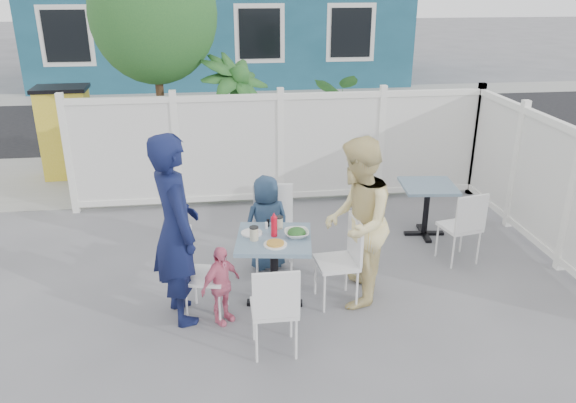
{
  "coord_description": "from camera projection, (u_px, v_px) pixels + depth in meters",
  "views": [
    {
      "loc": [
        -0.76,
        -5.2,
        3.09
      ],
      "look_at": [
        -0.09,
        0.05,
        0.96
      ],
      "focal_mm": 35.0,
      "sensor_mm": 36.0,
      "label": 1
    }
  ],
  "objects": [
    {
      "name": "ground",
      "position": [
        297.0,
        285.0,
        6.03
      ],
      "size": [
        80.0,
        80.0,
        0.0
      ],
      "primitive_type": "plane",
      "color": "slate"
    },
    {
      "name": "near_sidewalk",
      "position": [
        266.0,
        172.0,
        9.52
      ],
      "size": [
        24.0,
        2.6,
        0.01
      ],
      "primitive_type": "cube",
      "color": "gray",
      "rests_on": "ground"
    },
    {
      "name": "street",
      "position": [
        251.0,
        120.0,
        12.93
      ],
      "size": [
        24.0,
        5.0,
        0.01
      ],
      "primitive_type": "cube",
      "color": "black",
      "rests_on": "ground"
    },
    {
      "name": "far_sidewalk",
      "position": [
        244.0,
        94.0,
        15.78
      ],
      "size": [
        24.0,
        1.6,
        0.01
      ],
      "primitive_type": "cube",
      "color": "gray",
      "rests_on": "ground"
    },
    {
      "name": "fence_back",
      "position": [
        281.0,
        151.0,
        7.96
      ],
      "size": [
        5.86,
        0.08,
        1.6
      ],
      "color": "white",
      "rests_on": "ground"
    },
    {
      "name": "fence_right",
      "position": [
        541.0,
        186.0,
        6.64
      ],
      "size": [
        0.08,
        3.66,
        1.6
      ],
      "rotation": [
        0.0,
        0.0,
        1.57
      ],
      "color": "white",
      "rests_on": "ground"
    },
    {
      "name": "tree",
      "position": [
        153.0,
        14.0,
        7.91
      ],
      "size": [
        1.8,
        1.62,
        3.59
      ],
      "color": "#382316",
      "rests_on": "ground"
    },
    {
      "name": "utility_cabinet",
      "position": [
        67.0,
        134.0,
        9.07
      ],
      "size": [
        0.79,
        0.58,
        1.42
      ],
      "primitive_type": "cube",
      "rotation": [
        0.0,
        0.0,
        0.04
      ],
      "color": "gold",
      "rests_on": "ground"
    },
    {
      "name": "potted_shrub_a",
      "position": [
        234.0,
        124.0,
        8.44
      ],
      "size": [
        1.61,
        1.61,
        2.03
      ],
      "primitive_type": "imported",
      "rotation": [
        0.0,
        0.0,
        0.83
      ],
      "color": "#1F5224",
      "rests_on": "ground"
    },
    {
      "name": "potted_shrub_b",
      "position": [
        361.0,
        135.0,
        8.65
      ],
      "size": [
        1.69,
        1.54,
        1.62
      ],
      "primitive_type": "imported",
      "rotation": [
        0.0,
        0.0,
        3.35
      ],
      "color": "#1F5224",
      "rests_on": "ground"
    },
    {
      "name": "main_table",
      "position": [
        274.0,
        253.0,
        5.46
      ],
      "size": [
        0.81,
        0.81,
        0.75
      ],
      "rotation": [
        0.0,
        0.0,
        -0.14
      ],
      "color": "slate",
      "rests_on": "ground"
    },
    {
      "name": "spare_table",
      "position": [
        427.0,
        196.0,
        7.02
      ],
      "size": [
        0.71,
        0.71,
        0.68
      ],
      "rotation": [
        0.0,
        0.0,
        -0.1
      ],
      "color": "slate",
      "rests_on": "ground"
    },
    {
      "name": "chair_left",
      "position": [
        198.0,
        268.0,
        5.35
      ],
      "size": [
        0.46,
        0.47,
        0.87
      ],
      "rotation": [
        0.0,
        0.0,
        -1.8
      ],
      "color": "white",
      "rests_on": "ground"
    },
    {
      "name": "chair_right",
      "position": [
        344.0,
        254.0,
        5.56
      ],
      "size": [
        0.43,
        0.44,
        0.91
      ],
      "rotation": [
        0.0,
        0.0,
        1.65
      ],
      "color": "white",
      "rests_on": "ground"
    },
    {
      "name": "chair_back",
      "position": [
        273.0,
        222.0,
        6.22
      ],
      "size": [
        0.47,
        0.46,
        0.96
      ],
      "rotation": [
        0.0,
        0.0,
        3.06
      ],
      "color": "white",
      "rests_on": "ground"
    },
    {
      "name": "chair_near",
      "position": [
        275.0,
        305.0,
        4.74
      ],
      "size": [
        0.4,
        0.38,
        0.87
      ],
      "rotation": [
        0.0,
        0.0,
        0.0
      ],
      "color": "white",
      "rests_on": "ground"
    },
    {
      "name": "chair_spare",
      "position": [
        464.0,
        223.0,
        6.32
      ],
      "size": [
        0.47,
        0.46,
        0.87
      ],
      "rotation": [
        0.0,
        0.0,
        0.21
      ],
      "color": "white",
      "rests_on": "ground"
    },
    {
      "name": "man",
      "position": [
        176.0,
        229.0,
        5.17
      ],
      "size": [
        0.64,
        0.78,
        1.84
      ],
      "primitive_type": "imported",
      "rotation": [
        0.0,
        0.0,
        1.91
      ],
      "color": "#10173F",
      "rests_on": "ground"
    },
    {
      "name": "woman",
      "position": [
        357.0,
        223.0,
        5.47
      ],
      "size": [
        0.87,
        0.99,
        1.71
      ],
      "primitive_type": "imported",
      "rotation": [
        0.0,
        0.0,
        -1.88
      ],
      "color": "yellow",
      "rests_on": "ground"
    },
    {
      "name": "boy",
      "position": [
        267.0,
        223.0,
        6.22
      ],
      "size": [
        0.61,
        0.49,
        1.09
      ],
      "primitive_type": "imported",
      "rotation": [
        0.0,
        0.0,
        3.44
      ],
      "color": "navy",
      "rests_on": "ground"
    },
    {
      "name": "toddler",
      "position": [
        221.0,
        285.0,
        5.26
      ],
      "size": [
        0.47,
        0.45,
        0.79
      ],
      "primitive_type": "imported",
      "rotation": [
        0.0,
        0.0,
        0.73
      ],
      "color": "pink",
      "rests_on": "ground"
    },
    {
      "name": "plate_main",
      "position": [
        275.0,
        245.0,
        5.24
      ],
      "size": [
        0.22,
        0.22,
        0.01
      ],
      "primitive_type": "cylinder",
      "color": "white",
      "rests_on": "main_table"
    },
    {
      "name": "plate_side",
      "position": [
        252.0,
        233.0,
        5.47
      ],
      "size": [
        0.21,
        0.21,
        0.01
      ],
      "primitive_type": "cylinder",
      "color": "white",
      "rests_on": "main_table"
    },
    {
      "name": "salad_bowl",
      "position": [
        297.0,
        234.0,
        5.41
      ],
      "size": [
        0.24,
        0.24,
        0.06
      ],
      "primitive_type": "imported",
      "color": "white",
      "rests_on": "main_table"
    },
    {
      "name": "coffee_cup_a",
      "position": [
        254.0,
        234.0,
        5.32
      ],
      "size": [
        0.08,
        0.08,
        0.12
      ],
      "primitive_type": "cylinder",
      "color": "beige",
      "rests_on": "main_table"
    },
    {
      "name": "coffee_cup_b",
      "position": [
        279.0,
        223.0,
        5.57
      ],
      "size": [
        0.08,
        0.08,
        0.11
      ],
      "primitive_type": "cylinder",
      "color": "beige",
      "rests_on": "main_table"
    },
    {
      "name": "ketchup_bottle",
      "position": [
        274.0,
        227.0,
        5.39
      ],
      "size": [
        0.06,
        0.06,
        0.2
      ],
      "primitive_type": "cylinder",
      "color": "red",
      "rests_on": "main_table"
    },
    {
      "name": "salt_shaker",
      "position": [
        266.0,
        225.0,
        5.57
      ],
      "size": [
        0.03,
        0.03,
        0.07
      ],
      "primitive_type": "cylinder",
      "color": "white",
      "rests_on": "main_table"
    },
    {
      "name": "pepper_shaker",
      "position": [
        268.0,
        223.0,
        5.62
      ],
      "size": [
        0.03,
        0.03,
        0.07
      ],
      "primitive_type": "cylinder",
      "color": "black",
      "rests_on": "main_table"
    }
  ]
}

